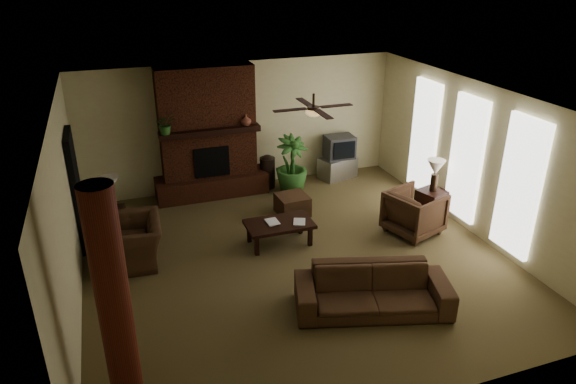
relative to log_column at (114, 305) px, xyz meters
name	(u,v)px	position (x,y,z in m)	size (l,w,h in m)	color
room_shell	(296,185)	(2.95, 2.40, 0.00)	(7.00, 7.00, 7.00)	brown
fireplace	(209,144)	(2.15, 5.62, -0.24)	(2.40, 0.70, 2.80)	#522515
windows	(466,159)	(6.40, 2.60, -0.05)	(0.08, 3.65, 2.35)	white
log_column	(114,305)	(0.00, 0.00, 0.00)	(0.36, 0.36, 2.80)	maroon
doorway	(77,190)	(-0.49, 4.20, -0.35)	(0.10, 1.00, 2.10)	black
ceiling_fan	(313,110)	(3.35, 2.70, 1.13)	(1.35, 1.35, 0.37)	black
sofa	(373,284)	(3.52, 0.69, -0.96)	(2.25, 0.66, 0.88)	#4A311F
armchair_left	(131,235)	(0.30, 3.26, -0.90)	(1.15, 0.75, 1.01)	#4A311F
armchair_right	(415,210)	(5.38, 2.56, -0.94)	(0.90, 0.84, 0.93)	#4A311F
coffee_table	(279,225)	(2.85, 3.00, -1.03)	(1.20, 0.70, 0.43)	black
ottoman	(292,205)	(3.49, 4.08, -1.20)	(0.60, 0.60, 0.40)	#4A311F
tv_stand	(337,167)	(5.16, 5.55, -1.15)	(0.85, 0.50, 0.50)	#B6B6B8
tv	(340,147)	(5.19, 5.54, -0.64)	(0.66, 0.55, 0.52)	#353638
floor_vase	(267,169)	(3.43, 5.55, -0.97)	(0.34, 0.34, 0.77)	black
floor_plant	(291,177)	(3.85, 5.13, -1.04)	(0.71, 1.28, 0.71)	#2F5E25
side_table_left	(112,223)	(0.00, 4.28, -1.12)	(0.50, 0.50, 0.55)	black
lamp_left	(109,188)	(0.06, 4.26, -0.40)	(0.38, 0.38, 0.65)	black
side_table_right	(431,203)	(6.10, 3.06, -1.12)	(0.50, 0.50, 0.55)	black
lamp_right	(436,170)	(6.10, 3.06, -0.40)	(0.44, 0.44, 0.65)	black
mantel_plant	(166,126)	(1.26, 5.31, 0.32)	(0.38, 0.42, 0.33)	#2F5E25
mantel_vase	(246,120)	(2.92, 5.36, 0.27)	(0.22, 0.23, 0.22)	brown
book_a	(266,216)	(2.62, 3.03, -0.83)	(0.22, 0.03, 0.29)	#999999
book_b	(294,215)	(3.09, 2.92, -0.82)	(0.21, 0.02, 0.29)	#999999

